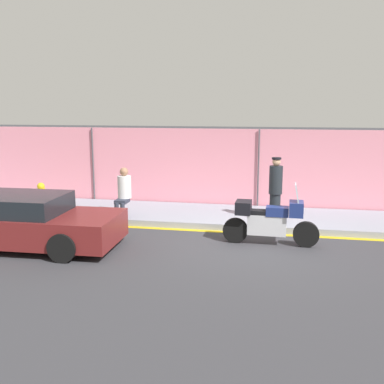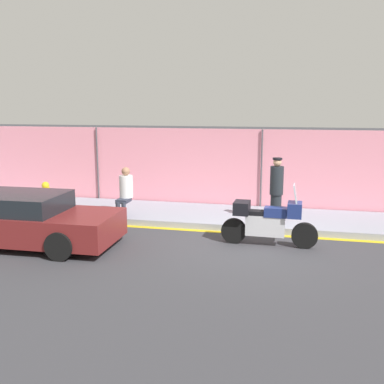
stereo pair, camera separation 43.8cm
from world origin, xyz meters
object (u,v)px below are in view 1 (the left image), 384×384
at_px(person_seated_on_curb, 124,189).
at_px(fire_hydrant, 41,194).
at_px(motorcycle, 269,220).
at_px(officer_standing, 275,189).
at_px(parked_car_far_background, 17,221).

distance_m(person_seated_on_curb, fire_hydrant, 3.05).
bearing_deg(motorcycle, fire_hydrant, 164.43).
bearing_deg(motorcycle, officer_standing, 87.39).
height_order(motorcycle, officer_standing, officer_standing).
height_order(parked_car_far_background, fire_hydrant, parked_car_far_background).
bearing_deg(officer_standing, motorcycle, -93.87).
distance_m(parked_car_far_background, fire_hydrant, 3.61).
relative_size(person_seated_on_curb, parked_car_far_background, 0.29).
bearing_deg(motorcycle, person_seated_on_curb, 161.91).
bearing_deg(fire_hydrant, motorcycle, -16.82).
relative_size(motorcycle, parked_car_far_background, 0.48).
bearing_deg(parked_car_far_background, fire_hydrant, 109.33).
xyz_separation_m(motorcycle, person_seated_on_curb, (-4.10, 1.44, 0.33)).
xyz_separation_m(motorcycle, fire_hydrant, (-7.04, 2.13, -0.07)).
bearing_deg(officer_standing, fire_hydrant, 175.82).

